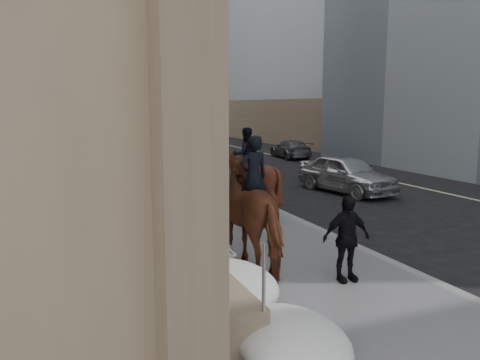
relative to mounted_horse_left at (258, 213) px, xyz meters
The scene contains 16 objects.
ground 2.01m from the mounted_horse_left, 80.04° to the right, with size 140.00×140.00×0.00m, color black.
sidewalk 8.59m from the mounted_horse_left, 88.21° to the left, with size 5.00×80.00×0.12m, color #5B5B5E.
curb 9.05m from the mounted_horse_left, 71.24° to the left, with size 0.24×80.00×0.12m, color slate.
lane_line 13.77m from the mounted_horse_left, 38.27° to the left, with size 0.15×70.00×0.01m, color #BFB78C.
far_podium 17.92m from the mounted_horse_left, 28.31° to the left, with size 2.00×80.00×4.00m, color #725D4A.
bg_building_mid 60.01m from the mounted_horse_left, 85.83° to the left, with size 30.00×12.00×28.00m, color slate.
bg_building_far 71.26m from the mounted_horse_left, 94.65° to the left, with size 24.00×12.00×20.00m, color gray.
streetlight_mid 13.26m from the mounted_horse_left, 76.48° to the left, with size 1.71×0.24×8.00m.
streetlight_far 32.79m from the mounted_horse_left, 84.72° to the left, with size 1.71×0.24×8.00m.
traffic_signal 20.80m from the mounted_horse_left, 83.49° to the left, with size 4.10×0.22×6.00m.
snow_bank 6.75m from the mounted_horse_left, 99.94° to the left, with size 1.70×18.10×0.76m.
mounted_horse_left is the anchor object (origin of this frame).
mounted_horse_right 4.92m from the mounted_horse_left, 69.46° to the left, with size 1.91×2.10×2.72m.
pedestrian 1.87m from the mounted_horse_left, 46.24° to the right, with size 1.00×0.42×1.71m, color black.
car_silver 10.05m from the mounted_horse_left, 44.56° to the left, with size 1.83×4.54×1.55m, color silver.
car_grey 21.87m from the mounted_horse_left, 59.75° to the left, with size 1.68×4.13×1.20m, color #4F5155.
Camera 1 is at (-4.25, -7.14, 3.53)m, focal length 35.00 mm.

